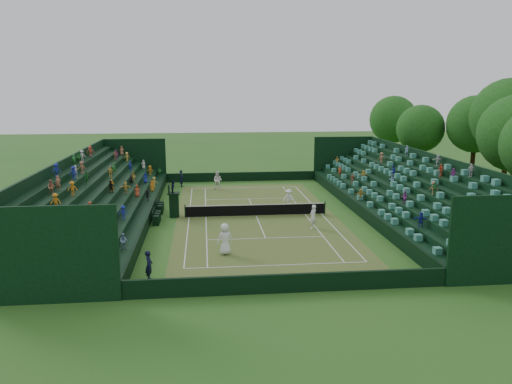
{
  "coord_description": "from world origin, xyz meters",
  "views": [
    {
      "loc": [
        -4.19,
        -39.65,
        10.29
      ],
      "look_at": [
        0.0,
        0.0,
        2.0
      ],
      "focal_mm": 35.0,
      "sensor_mm": 36.0,
      "label": 1
    }
  ],
  "objects_px": {
    "player_near_west": "(225,239)",
    "player_far_west": "(218,180)",
    "umpire_chair": "(174,201)",
    "player_near_east": "(313,217)",
    "tennis_net": "(256,210)",
    "player_far_east": "(289,198)"
  },
  "relations": [
    {
      "from": "player_near_west",
      "to": "player_far_west",
      "type": "xyz_separation_m",
      "value": [
        0.18,
        20.74,
        -0.04
      ]
    },
    {
      "from": "player_far_west",
      "to": "umpire_chair",
      "type": "bearing_deg",
      "value": -88.04
    },
    {
      "from": "player_near_east",
      "to": "player_far_west",
      "type": "height_order",
      "value": "player_far_west"
    },
    {
      "from": "tennis_net",
      "to": "player_far_east",
      "type": "height_order",
      "value": "player_far_east"
    },
    {
      "from": "player_near_west",
      "to": "player_near_east",
      "type": "distance_m",
      "value": 8.65
    },
    {
      "from": "umpire_chair",
      "to": "player_near_east",
      "type": "relative_size",
      "value": 1.66
    },
    {
      "from": "umpire_chair",
      "to": "player_near_west",
      "type": "distance_m",
      "value": 10.53
    },
    {
      "from": "player_near_east",
      "to": "player_far_west",
      "type": "relative_size",
      "value": 0.94
    },
    {
      "from": "umpire_chair",
      "to": "player_far_east",
      "type": "height_order",
      "value": "umpire_chair"
    },
    {
      "from": "player_near_east",
      "to": "tennis_net",
      "type": "bearing_deg",
      "value": -88.32
    },
    {
      "from": "player_far_east",
      "to": "player_near_west",
      "type": "bearing_deg",
      "value": -113.41
    },
    {
      "from": "tennis_net",
      "to": "umpire_chair",
      "type": "bearing_deg",
      "value": 177.19
    },
    {
      "from": "player_near_west",
      "to": "player_far_west",
      "type": "bearing_deg",
      "value": -108.63
    },
    {
      "from": "umpire_chair",
      "to": "player_near_west",
      "type": "height_order",
      "value": "umpire_chair"
    },
    {
      "from": "umpire_chair",
      "to": "player_near_east",
      "type": "height_order",
      "value": "umpire_chair"
    },
    {
      "from": "player_near_west",
      "to": "tennis_net",
      "type": "bearing_deg",
      "value": -125.48
    },
    {
      "from": "tennis_net",
      "to": "player_far_east",
      "type": "xyz_separation_m",
      "value": [
        3.18,
        2.57,
        0.3
      ]
    },
    {
      "from": "tennis_net",
      "to": "player_near_east",
      "type": "xyz_separation_m",
      "value": [
        3.85,
        -4.2,
        0.38
      ]
    },
    {
      "from": "umpire_chair",
      "to": "player_far_east",
      "type": "xyz_separation_m",
      "value": [
        9.87,
        2.24,
        -0.46
      ]
    },
    {
      "from": "tennis_net",
      "to": "umpire_chair",
      "type": "distance_m",
      "value": 6.74
    },
    {
      "from": "player_near_east",
      "to": "umpire_chair",
      "type": "bearing_deg",
      "value": -64.1
    },
    {
      "from": "umpire_chair",
      "to": "player_far_east",
      "type": "bearing_deg",
      "value": 12.79
    }
  ]
}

